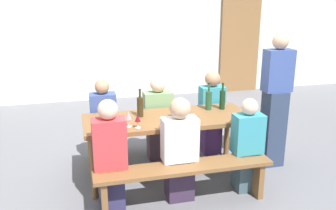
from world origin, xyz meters
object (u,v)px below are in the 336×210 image
object	(u,v)px
wooden_door	(240,45)
wine_bottle_1	(140,106)
bench_far	(156,129)
seated_guest_near_1	(180,151)
wine_bottle_2	(209,100)
wine_glass_2	(138,118)
seated_guest_near_2	(247,147)
tasting_table	(168,124)
bench_near	(184,174)
seated_guest_near_0	(110,157)
seated_guest_far_0	(104,125)
seated_guest_far_2	(211,114)
wine_bottle_0	(222,99)
wine_glass_1	(173,108)
standing_host	(275,103)
wine_glass_0	(128,116)
seated_guest_far_1	(158,120)

from	to	relation	value
wooden_door	wine_bottle_1	xyz separation A→B (m)	(-2.87, -3.47, -0.17)
bench_far	seated_guest_near_1	bearing A→B (deg)	-90.44
bench_far	wine_bottle_2	xyz separation A→B (m)	(0.56, -0.51, 0.52)
wine_glass_2	seated_guest_near_1	bearing A→B (deg)	-33.70
wine_bottle_1	seated_guest_near_2	size ratio (longest dim) A/B	0.31
tasting_table	bench_near	bearing A→B (deg)	-90.00
seated_guest_near_0	seated_guest_far_0	world-z (taller)	seated_guest_near_0
wine_bottle_2	seated_guest_near_0	world-z (taller)	seated_guest_near_0
bench_far	seated_guest_far_2	distance (m)	0.79
seated_guest_near_2	seated_guest_far_2	xyz separation A→B (m)	(-0.02, 1.06, 0.06)
wine_glass_2	seated_guest_far_0	xyz separation A→B (m)	(-0.31, 0.79, -0.32)
seated_guest_near_2	wine_bottle_0	bearing A→B (deg)	2.78
wine_glass_1	wine_bottle_2	bearing A→B (deg)	18.87
seated_guest_far_2	standing_host	xyz separation A→B (m)	(0.63, -0.55, 0.27)
wine_bottle_1	wine_glass_0	bearing A→B (deg)	-120.38
wine_glass_1	seated_guest_far_0	world-z (taller)	seated_guest_far_0
wine_bottle_0	tasting_table	bearing A→B (deg)	-168.88
wooden_door	seated_guest_far_0	bearing A→B (deg)	-136.99
wine_glass_1	wine_glass_2	world-z (taller)	wine_glass_2
bench_far	seated_guest_near_2	size ratio (longest dim) A/B	1.74
wine_bottle_2	wine_glass_1	bearing A→B (deg)	-161.13
wooden_door	wine_glass_2	xyz separation A→B (m)	(-2.97, -3.85, -0.19)
wine_glass_1	seated_guest_near_1	bearing A→B (deg)	-98.09
wine_bottle_1	seated_guest_far_0	world-z (taller)	seated_guest_far_0
wine_glass_0	wine_glass_1	xyz separation A→B (m)	(0.56, 0.20, -0.02)
seated_guest_far_2	wine_bottle_0	bearing A→B (deg)	-1.91
seated_guest_far_1	seated_guest_far_2	xyz separation A→B (m)	(0.75, 0.00, 0.03)
wine_bottle_0	seated_guest_near_1	size ratio (longest dim) A/B	0.30
wine_bottle_1	wine_glass_0	xyz separation A→B (m)	(-0.18, -0.31, -0.00)
wine_bottle_2	seated_guest_near_1	size ratio (longest dim) A/B	0.30
bench_far	wine_glass_0	bearing A→B (deg)	-119.18
wine_glass_0	seated_guest_near_1	xyz separation A→B (m)	(0.48, -0.32, -0.33)
wine_glass_0	seated_guest_near_0	distance (m)	0.51
wine_glass_2	seated_guest_far_0	distance (m)	0.91
wine_glass_0	seated_guest_far_0	bearing A→B (deg)	106.49
bench_near	seated_guest_far_2	size ratio (longest dim) A/B	1.61
seated_guest_near_1	standing_host	distance (m)	1.50
wine_bottle_0	seated_guest_far_1	size ratio (longest dim) A/B	0.30
wine_glass_2	seated_guest_near_0	world-z (taller)	seated_guest_near_0
tasting_table	seated_guest_near_0	bearing A→B (deg)	-144.36
wine_bottle_1	seated_guest_far_0	distance (m)	0.67
wooden_door	wine_bottle_2	xyz separation A→B (m)	(-2.00, -3.41, -0.17)
wine_glass_1	seated_guest_far_1	size ratio (longest dim) A/B	0.13
tasting_table	seated_guest_near_2	size ratio (longest dim) A/B	1.83
seated_guest_far_1	seated_guest_near_0	bearing A→B (deg)	-34.73
bench_far	seated_guest_far_1	world-z (taller)	seated_guest_far_1
wine_glass_1	seated_guest_near_0	distance (m)	1.00
wine_glass_1	seated_guest_far_1	bearing A→B (deg)	97.53
wine_bottle_1	wine_bottle_2	distance (m)	0.87
seated_guest_far_1	standing_host	world-z (taller)	standing_host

